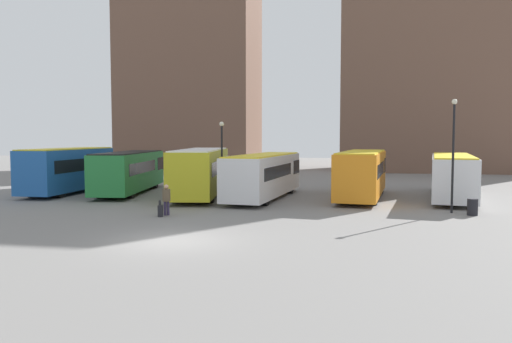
% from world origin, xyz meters
% --- Properties ---
extents(ground_plane, '(160.00, 160.00, 0.00)m').
position_xyz_m(ground_plane, '(0.00, 0.00, 0.00)').
color(ground_plane, slate).
extents(building_block_left, '(16.85, 10.64, 27.50)m').
position_xyz_m(building_block_left, '(-13.83, 44.56, 13.75)').
color(building_block_left, brown).
rests_on(building_block_left, ground_plane).
extents(building_block_right, '(21.55, 11.48, 30.45)m').
position_xyz_m(building_block_right, '(16.19, 44.56, 15.23)').
color(building_block_right, brown).
rests_on(building_block_right, ground_plane).
extents(bus_0, '(2.73, 9.37, 3.18)m').
position_xyz_m(bus_0, '(-13.10, 14.51, 1.72)').
color(bus_0, '#1E56A3').
rests_on(bus_0, ground_plane).
extents(bus_1, '(4.08, 10.91, 2.92)m').
position_xyz_m(bus_1, '(-8.85, 15.38, 1.60)').
color(bus_1, '#237A38').
rests_on(bus_1, ground_plane).
extents(bus_2, '(4.15, 10.96, 3.17)m').
position_xyz_m(bus_2, '(-3.21, 14.17, 1.72)').
color(bus_2, gold).
rests_on(bus_2, ground_plane).
extents(bus_3, '(3.52, 10.72, 2.86)m').
position_xyz_m(bus_3, '(1.14, 13.88, 1.56)').
color(bus_3, silver).
rests_on(bus_3, ground_plane).
extents(bus_4, '(3.62, 10.40, 3.06)m').
position_xyz_m(bus_4, '(7.37, 15.21, 1.66)').
color(bus_4, orange).
rests_on(bus_4, ground_plane).
extents(bus_5, '(4.22, 11.68, 2.82)m').
position_xyz_m(bus_5, '(13.11, 16.19, 1.54)').
color(bus_5, silver).
rests_on(bus_5, ground_plane).
extents(traveler, '(0.49, 0.49, 1.57)m').
position_xyz_m(traveler, '(-2.53, 5.98, 0.93)').
color(traveler, '#382D4C').
rests_on(traveler, ground_plane).
extents(suitcase, '(0.31, 0.41, 0.84)m').
position_xyz_m(suitcase, '(-2.66, 5.48, 0.30)').
color(suitcase, black).
rests_on(suitcase, ground_plane).
extents(lamp_post_0, '(0.28, 0.28, 4.90)m').
position_xyz_m(lamp_post_0, '(-1.13, 11.73, 2.93)').
color(lamp_post_0, black).
rests_on(lamp_post_0, ground_plane).
extents(lamp_post_1, '(0.28, 0.28, 5.92)m').
position_xyz_m(lamp_post_1, '(11.84, 9.49, 3.47)').
color(lamp_post_1, black).
rests_on(lamp_post_1, ground_plane).
extents(trash_bin, '(0.52, 0.52, 0.85)m').
position_xyz_m(trash_bin, '(12.70, 8.80, 0.42)').
color(trash_bin, black).
rests_on(trash_bin, ground_plane).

